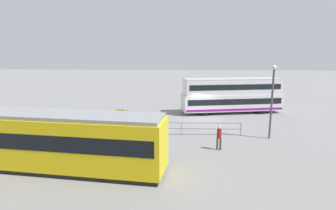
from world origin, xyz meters
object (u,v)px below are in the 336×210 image
object	(u,v)px
pedestrian_near_railing	(145,125)
tram_yellow	(55,140)
double_decker_bus	(232,95)
pedestrian_crossing	(219,136)
info_sign	(123,117)
street_lamp	(272,96)

from	to	relation	value
pedestrian_near_railing	tram_yellow	bearing A→B (deg)	55.04
double_decker_bus	pedestrian_near_railing	bearing A→B (deg)	49.46
tram_yellow	pedestrian_crossing	xyz separation A→B (m)	(-9.99, -3.80, -0.74)
info_sign	street_lamp	world-z (taller)	street_lamp
tram_yellow	street_lamp	world-z (taller)	street_lamp
pedestrian_near_railing	info_sign	distance (m)	2.02
tram_yellow	pedestrian_near_railing	xyz separation A→B (m)	(-4.34, -6.21, -0.70)
pedestrian_near_railing	info_sign	bearing A→B (deg)	-15.20
pedestrian_near_railing	pedestrian_crossing	bearing A→B (deg)	156.90
pedestrian_crossing	double_decker_bus	bearing A→B (deg)	-102.92
double_decker_bus	street_lamp	world-z (taller)	street_lamp
tram_yellow	pedestrian_crossing	world-z (taller)	tram_yellow
tram_yellow	info_sign	world-z (taller)	tram_yellow
double_decker_bus	pedestrian_crossing	distance (m)	12.68
double_decker_bus	street_lamp	distance (m)	9.69
info_sign	street_lamp	distance (m)	12.02
pedestrian_crossing	info_sign	distance (m)	8.09
double_decker_bus	tram_yellow	size ratio (longest dim) A/B	0.87
double_decker_bus	pedestrian_crossing	xyz separation A→B (m)	(2.83, 12.32, -0.99)
info_sign	pedestrian_near_railing	bearing A→B (deg)	164.80
street_lamp	pedestrian_crossing	bearing A→B (deg)	33.33
tram_yellow	pedestrian_crossing	bearing A→B (deg)	-159.19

